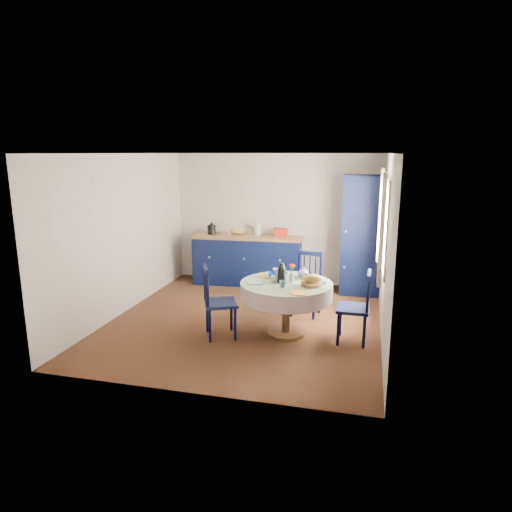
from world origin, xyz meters
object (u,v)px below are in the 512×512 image
(dining_table, at_px, (287,291))
(mug_a, at_px, (275,279))
(chair_right, at_px, (356,307))
(cobalt_bowl, at_px, (278,275))
(chair_far, at_px, (307,284))
(mug_d, at_px, (276,272))
(pantry_cabinet, at_px, (363,236))
(mug_c, at_px, (309,276))
(chair_left, at_px, (217,301))
(kitchen_counter, at_px, (248,259))
(mug_b, at_px, (283,284))

(dining_table, bearing_deg, mug_a, -175.82)
(chair_right, xyz_separation_m, cobalt_bowl, (-1.12, 0.24, 0.30))
(dining_table, relative_size, chair_right, 1.29)
(chair_far, relative_size, mug_d, 9.01)
(pantry_cabinet, relative_size, mug_a, 18.71)
(mug_c, bearing_deg, chair_far, 99.39)
(mug_d, bearing_deg, chair_far, 57.72)
(dining_table, bearing_deg, cobalt_bowl, 128.44)
(chair_right, bearing_deg, cobalt_bowl, -100.95)
(dining_table, xyz_separation_m, chair_right, (0.94, -0.01, -0.15))
(chair_left, bearing_deg, mug_d, -73.57)
(pantry_cabinet, distance_m, chair_far, 1.67)
(chair_far, height_order, mug_d, chair_far)
(chair_left, distance_m, mug_d, 0.98)
(chair_left, relative_size, chair_right, 1.03)
(mug_a, height_order, cobalt_bowl, mug_a)
(kitchen_counter, bearing_deg, mug_c, -58.82)
(chair_right, bearing_deg, chair_far, -139.29)
(mug_a, xyz_separation_m, cobalt_bowl, (-0.01, 0.23, -0.01))
(chair_left, xyz_separation_m, mug_d, (0.70, 0.62, 0.31))
(chair_right, relative_size, mug_c, 8.63)
(chair_far, height_order, cobalt_bowl, chair_far)
(chair_left, bearing_deg, chair_right, -107.27)
(mug_a, relative_size, mug_c, 1.00)
(kitchen_counter, distance_m, mug_b, 2.91)
(dining_table, relative_size, mug_b, 13.25)
(dining_table, relative_size, mug_c, 11.11)
(chair_far, bearing_deg, chair_left, -122.46)
(mug_a, relative_size, mug_b, 1.19)
(mug_c, bearing_deg, pantry_cabinet, 71.49)
(kitchen_counter, bearing_deg, mug_b, -68.78)
(chair_far, distance_m, mug_b, 1.22)
(pantry_cabinet, height_order, mug_c, pantry_cabinet)
(mug_b, bearing_deg, dining_table, 86.10)
(chair_right, bearing_deg, dining_table, -89.96)
(kitchen_counter, xyz_separation_m, pantry_cabinet, (2.16, -0.11, 0.58))
(mug_b, bearing_deg, pantry_cabinet, 68.94)
(mug_b, xyz_separation_m, mug_c, (0.28, 0.47, 0.00))
(chair_far, bearing_deg, kitchen_counter, 141.86)
(chair_right, height_order, mug_a, chair_right)
(mug_b, distance_m, cobalt_bowl, 0.49)
(mug_a, height_order, mug_b, same)
(dining_table, distance_m, chair_left, 0.97)
(chair_left, xyz_separation_m, cobalt_bowl, (0.74, 0.50, 0.29))
(mug_c, bearing_deg, mug_a, -150.65)
(dining_table, relative_size, cobalt_bowl, 4.60)
(mug_a, bearing_deg, mug_b, -56.21)
(chair_left, relative_size, mug_b, 10.58)
(mug_d, bearing_deg, mug_c, -12.84)
(kitchen_counter, relative_size, chair_right, 2.18)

